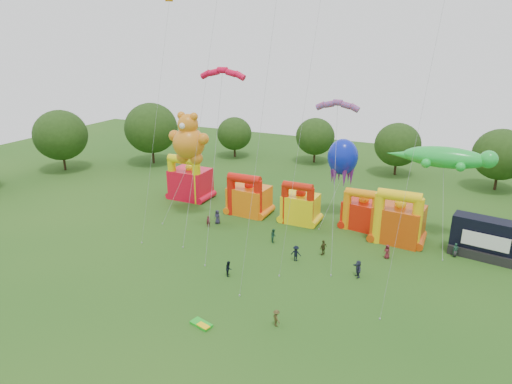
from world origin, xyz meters
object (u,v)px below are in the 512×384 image
at_px(spectator_4, 323,248).
at_px(bouncy_castle_2, 300,206).
at_px(spectator_0, 217,217).
at_px(gecko_kite, 444,186).
at_px(bouncy_castle_0, 189,182).
at_px(teddy_bear_kite, 184,161).
at_px(octopus_kite, 339,173).
at_px(stage_trailer, 485,239).

bearing_deg(spectator_4, bouncy_castle_2, -118.48).
bearing_deg(spectator_0, bouncy_castle_2, 32.65).
xyz_separation_m(bouncy_castle_2, gecko_kite, (17.66, 1.39, 4.99)).
xyz_separation_m(bouncy_castle_0, bouncy_castle_2, (19.03, -1.83, -0.43)).
distance_m(teddy_bear_kite, gecko_kite, 33.43).
bearing_deg(octopus_kite, spectator_0, -146.87).
bearing_deg(bouncy_castle_0, spectator_4, -21.95).
xyz_separation_m(teddy_bear_kite, octopus_kite, (19.23, 9.10, -1.66)).
bearing_deg(teddy_bear_kite, gecko_kite, 11.31).
distance_m(stage_trailer, spectator_4, 18.55).
relative_size(teddy_bear_kite, spectator_4, 7.91).
height_order(stage_trailer, teddy_bear_kite, teddy_bear_kite).
relative_size(bouncy_castle_0, stage_trailer, 0.96).
bearing_deg(spectator_0, spectator_4, -5.66).
bearing_deg(bouncy_castle_0, gecko_kite, -0.69).
relative_size(octopus_kite, spectator_0, 5.78).
bearing_deg(gecko_kite, stage_trailer, -22.78).
xyz_separation_m(bouncy_castle_2, stage_trailer, (22.87, -0.80, -0.03)).
distance_m(bouncy_castle_2, octopus_kite, 7.12).
distance_m(bouncy_castle_2, stage_trailer, 22.89).
height_order(teddy_bear_kite, gecko_kite, teddy_bear_kite).
relative_size(teddy_bear_kite, octopus_kite, 1.33).
xyz_separation_m(teddy_bear_kite, spectator_0, (5.10, -0.11, -7.26)).
relative_size(bouncy_castle_0, spectator_0, 3.76).
relative_size(bouncy_castle_2, stage_trailer, 0.80).
xyz_separation_m(bouncy_castle_0, spectator_0, (9.03, -7.10, -1.78)).
height_order(gecko_kite, spectator_0, gecko_kite).
distance_m(bouncy_castle_0, spectator_0, 11.62).
distance_m(gecko_kite, spectator_0, 29.15).
bearing_deg(spectator_4, spectator_0, -74.78).
bearing_deg(gecko_kite, spectator_0, -166.46).
distance_m(bouncy_castle_2, spectator_4, 10.24).
bearing_deg(teddy_bear_kite, bouncy_castle_2, 18.86).
bearing_deg(stage_trailer, gecko_kite, 157.22).
distance_m(bouncy_castle_0, teddy_bear_kite, 9.71).
xyz_separation_m(stage_trailer, gecko_kite, (-5.21, 2.19, 5.01)).
distance_m(bouncy_castle_0, octopus_kite, 23.56).
bearing_deg(bouncy_castle_0, octopus_kite, 5.22).
bearing_deg(gecko_kite, teddy_bear_kite, -168.69).
distance_m(gecko_kite, spectator_4, 16.45).
xyz_separation_m(gecko_kite, spectator_4, (-11.73, -9.62, -6.36)).
relative_size(gecko_kite, spectator_0, 6.59).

